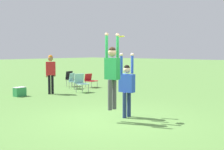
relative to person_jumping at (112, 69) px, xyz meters
name	(u,v)px	position (x,y,z in m)	size (l,w,h in m)	color
ground_plane	(113,120)	(0.16, 0.11, -1.51)	(120.00, 120.00, 0.00)	#56843D
person_jumping	(112,69)	(0.00, 0.00, 0.00)	(0.57, 0.43, 2.17)	#4C4C51
person_defending	(127,84)	(0.74, 0.06, -0.48)	(0.63, 0.49, 1.95)	navy
frisbee	(121,37)	(0.46, 0.07, 0.93)	(0.23, 0.23, 0.04)	yellow
camping_chair_0	(81,82)	(3.75, 5.28, -0.98)	(0.61, 0.65, 0.91)	gray
camping_chair_1	(73,80)	(4.47, 6.63, -1.03)	(0.59, 0.64, 0.83)	gray
camping_chair_2	(90,80)	(5.49, 6.38, -1.07)	(0.56, 0.59, 0.76)	gray
camping_chair_3	(71,78)	(5.08, 7.53, -1.01)	(0.55, 0.59, 0.86)	gray
person_spectator_near	(51,70)	(2.43, 5.91, -0.40)	(0.56, 0.32, 1.83)	black
cooler_box	(20,92)	(1.05, 6.35, -1.30)	(0.50, 0.34, 0.41)	#2D8C4C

